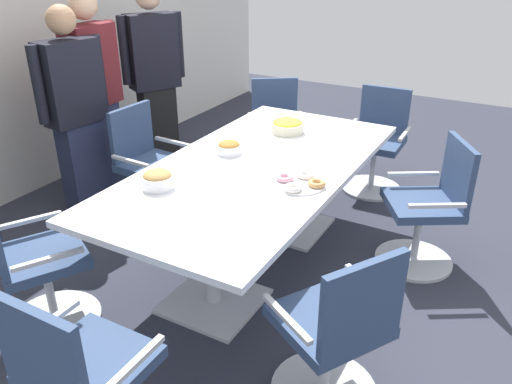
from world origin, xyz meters
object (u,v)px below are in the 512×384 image
(office_chair_4, at_px, (149,170))
(office_chair_1, at_px, (429,212))
(person_standing_2, at_px, (95,95))
(office_chair_6, at_px, (83,384))
(person_standing_1, at_px, (76,114))
(office_chair_0, at_px, (335,337))
(office_chair_2, at_px, (376,146))
(person_standing_3, at_px, (155,79))
(conference_table, at_px, (256,182))
(snack_bowl_cookies, at_px, (158,179))
(office_chair_5, at_px, (34,268))
(donut_platter, at_px, (300,182))
(office_chair_3, at_px, (276,134))
(snack_bowl_chips_yellow, at_px, (287,126))
(snack_bowl_pretzels, at_px, (229,147))

(office_chair_4, bearing_deg, office_chair_1, 102.87)
(office_chair_4, xyz_separation_m, person_standing_2, (0.13, 0.63, 0.50))
(office_chair_6, height_order, person_standing_1, person_standing_1)
(office_chair_0, bearing_deg, office_chair_2, 43.93)
(office_chair_6, relative_size, person_standing_3, 0.52)
(conference_table, relative_size, snack_bowl_cookies, 12.39)
(office_chair_4, distance_m, snack_bowl_cookies, 1.16)
(snack_bowl_cookies, bearing_deg, conference_table, -29.85)
(office_chair_5, bearing_deg, donut_platter, 71.28)
(office_chair_3, height_order, snack_bowl_chips_yellow, office_chair_3)
(conference_table, distance_m, person_standing_2, 1.78)
(office_chair_1, height_order, office_chair_2, same)
(snack_bowl_chips_yellow, bearing_deg, office_chair_6, -174.80)
(snack_bowl_chips_yellow, xyz_separation_m, snack_bowl_pretzels, (-0.59, 0.16, -0.01))
(snack_bowl_pretzels, bearing_deg, person_standing_2, 80.62)
(office_chair_5, height_order, office_chair_6, same)
(office_chair_0, bearing_deg, conference_table, 76.58)
(person_standing_2, height_order, snack_bowl_cookies, person_standing_2)
(office_chair_5, distance_m, snack_bowl_chips_yellow, 2.04)
(office_chair_0, relative_size, office_chair_6, 1.00)
(office_chair_4, relative_size, donut_platter, 2.91)
(person_standing_3, bearing_deg, snack_bowl_chips_yellow, 106.52)
(conference_table, relative_size, person_standing_3, 1.37)
(office_chair_4, relative_size, person_standing_2, 0.53)
(office_chair_2, relative_size, snack_bowl_pretzels, 5.31)
(conference_table, bearing_deg, person_standing_1, 91.36)
(snack_bowl_cookies, xyz_separation_m, snack_bowl_chips_yellow, (1.26, -0.24, -0.00))
(office_chair_6, relative_size, snack_bowl_pretzels, 5.31)
(donut_platter, bearing_deg, office_chair_0, -144.31)
(office_chair_1, xyz_separation_m, office_chair_6, (-2.26, 0.92, 0.00))
(office_chair_6, distance_m, person_standing_1, 2.41)
(office_chair_6, bearing_deg, office_chair_3, 102.36)
(person_standing_3, height_order, snack_bowl_cookies, person_standing_3)
(office_chair_2, xyz_separation_m, donut_platter, (-1.75, -0.03, 0.36))
(office_chair_3, height_order, person_standing_1, person_standing_1)
(office_chair_1, height_order, office_chair_3, same)
(office_chair_1, xyz_separation_m, office_chair_2, (1.04, 0.69, 0.00))
(person_standing_2, distance_m, snack_bowl_chips_yellow, 1.66)
(conference_table, distance_m, office_chair_1, 1.20)
(snack_bowl_pretzels, xyz_separation_m, donut_platter, (-0.23, -0.64, -0.03))
(office_chair_3, bearing_deg, snack_bowl_cookies, 62.76)
(person_standing_1, bearing_deg, office_chair_4, 124.18)
(office_chair_6, distance_m, person_standing_3, 3.24)
(conference_table, height_order, office_chair_3, office_chair_3)
(office_chair_4, xyz_separation_m, donut_platter, (-0.34, -1.48, 0.36))
(office_chair_1, distance_m, office_chair_5, 2.54)
(person_standing_1, xyz_separation_m, snack_bowl_cookies, (-0.55, -1.24, -0.06))
(office_chair_6, relative_size, donut_platter, 2.91)
(office_chair_2, distance_m, person_standing_1, 2.58)
(office_chair_0, distance_m, person_standing_3, 3.23)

